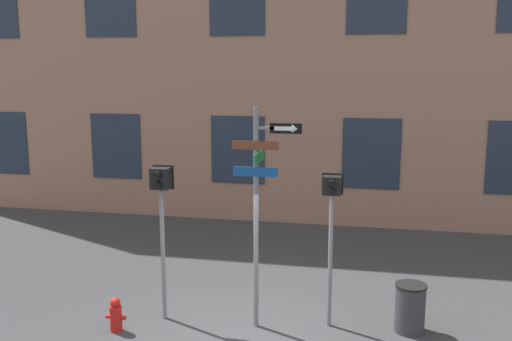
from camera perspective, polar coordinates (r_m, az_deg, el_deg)
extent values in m
plane|color=#38383A|center=(10.46, -0.82, -16.50)|extent=(60.00, 60.00, 0.00)
cube|color=#1E2838|center=(20.77, -23.84, 2.54)|extent=(1.67, 0.03, 2.07)
cube|color=#1E2838|center=(18.74, -13.82, 2.36)|extent=(1.67, 0.03, 2.07)
cube|color=#1E2838|center=(17.41, -1.83, 2.07)|extent=(1.67, 0.03, 2.07)
cube|color=#1E2838|center=(16.94, 11.45, 1.63)|extent=(1.67, 0.03, 2.07)
cube|color=#1E2838|center=(18.68, -14.42, 15.97)|extent=(1.67, 0.03, 2.07)
cylinder|color=slate|center=(10.22, 0.00, -4.98)|extent=(0.09, 0.09, 4.04)
cube|color=slate|center=(9.87, 1.50, 4.26)|extent=(0.53, 0.05, 0.05)
cube|color=brown|center=(9.89, -0.07, 2.53)|extent=(0.84, 0.02, 0.15)
cube|color=#196B2D|center=(9.97, 0.34, 1.36)|extent=(0.02, 0.79, 0.20)
cube|color=#14478C|center=(9.97, -0.07, -0.13)|extent=(0.80, 0.02, 0.17)
cube|color=black|center=(9.81, 3.00, 4.21)|extent=(0.56, 0.02, 0.18)
cube|color=white|center=(9.80, 2.76, 4.21)|extent=(0.32, 0.01, 0.07)
cone|color=white|center=(9.77, 3.92, 4.18)|extent=(0.10, 0.14, 0.14)
cylinder|color=slate|center=(10.91, -9.28, -8.31)|extent=(0.08, 0.08, 2.52)
cube|color=black|center=(10.54, -9.51, -0.78)|extent=(0.34, 0.26, 0.39)
cube|color=black|center=(10.66, -9.24, -0.64)|extent=(0.40, 0.02, 0.45)
cylinder|color=black|center=(10.35, -9.90, -0.51)|extent=(0.14, 0.12, 0.14)
cylinder|color=black|center=(10.38, -9.87, -1.45)|extent=(0.14, 0.12, 0.14)
cylinder|color=orange|center=(10.40, -9.79, -0.45)|extent=(0.11, 0.01, 0.11)
cylinder|color=slate|center=(10.56, 7.43, -8.98)|extent=(0.08, 0.08, 2.49)
cube|color=black|center=(10.18, 7.62, -1.48)|extent=(0.32, 0.26, 0.33)
cube|color=black|center=(10.32, 7.68, -1.32)|extent=(0.38, 0.02, 0.39)
cylinder|color=black|center=(9.98, 7.55, -1.28)|extent=(0.11, 0.12, 0.11)
cylinder|color=black|center=(10.01, 7.53, -2.11)|extent=(0.11, 0.12, 0.11)
cylinder|color=#EA4C14|center=(10.04, 7.57, -1.22)|extent=(0.09, 0.01, 0.09)
cylinder|color=red|center=(10.94, -13.82, -14.17)|extent=(0.22, 0.22, 0.48)
sphere|color=red|center=(10.82, -13.89, -12.72)|extent=(0.18, 0.18, 0.18)
cylinder|color=red|center=(10.99, -14.55, -13.94)|extent=(0.08, 0.08, 0.08)
cylinder|color=red|center=(10.87, -13.10, -14.16)|extent=(0.08, 0.08, 0.08)
cylinder|color=#333338|center=(10.91, 15.15, -13.23)|extent=(0.53, 0.53, 0.85)
cylinder|color=black|center=(10.74, 15.26, -11.04)|extent=(0.57, 0.57, 0.04)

